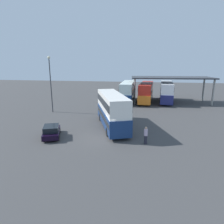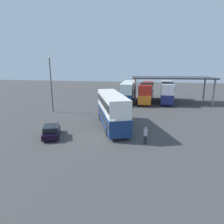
{
  "view_description": "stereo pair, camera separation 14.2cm",
  "coord_description": "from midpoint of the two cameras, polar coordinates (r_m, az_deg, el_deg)",
  "views": [
    {
      "loc": [
        4.04,
        -19.81,
        8.02
      ],
      "look_at": [
        0.02,
        4.04,
        2.0
      ],
      "focal_mm": 31.14,
      "sensor_mm": 36.0,
      "label": 1
    },
    {
      "loc": [
        4.18,
        -19.78,
        8.02
      ],
      "look_at": [
        0.02,
        4.04,
        2.0
      ],
      "focal_mm": 31.14,
      "sensor_mm": 36.0,
      "label": 2
    }
  ],
  "objects": [
    {
      "name": "double_decker_near_canopy",
      "position": [
        41.93,
        4.84,
        6.13
      ],
      "size": [
        2.51,
        10.63,
        4.26
      ],
      "rotation": [
        0.0,
        0.0,
        1.57
      ],
      "color": "navy",
      "rests_on": "ground_plane"
    },
    {
      "name": "double_decker_mid_row",
      "position": [
        42.75,
        10.23,
        5.94
      ],
      "size": [
        3.27,
        11.3,
        4.02
      ],
      "rotation": [
        0.0,
        0.0,
        1.5
      ],
      "color": "orange",
      "rests_on": "ground_plane"
    },
    {
      "name": "parked_hatchback",
      "position": [
        22.9,
        -17.19,
        -5.39
      ],
      "size": [
        2.98,
        4.15,
        1.35
      ],
      "rotation": [
        0.0,
        0.0,
        1.94
      ],
      "color": "black",
      "rests_on": "ground_plane"
    },
    {
      "name": "depot_canopy",
      "position": [
        42.81,
        17.28,
        9.28
      ],
      "size": [
        16.86,
        7.63,
        5.35
      ],
      "rotation": [
        0.0,
        0.0,
        0.07
      ],
      "color": "#33353A",
      "rests_on": "ground_plane"
    },
    {
      "name": "double_decker_far_right",
      "position": [
        43.25,
        15.9,
        5.85
      ],
      "size": [
        3.16,
        10.47,
        4.2
      ],
      "rotation": [
        0.0,
        0.0,
        1.5
      ],
      "color": "navy",
      "rests_on": "ground_plane"
    },
    {
      "name": "double_decker_main",
      "position": [
        24.85,
        0.16,
        0.85
      ],
      "size": [
        5.9,
        10.53,
        4.35
      ],
      "rotation": [
        0.0,
        0.0,
        1.93
      ],
      "color": "navy",
      "rests_on": "ground_plane"
    },
    {
      "name": "pedestrian_waiting",
      "position": [
        20.3,
        10.0,
        -6.74
      ],
      "size": [
        0.38,
        0.38,
        1.81
      ],
      "rotation": [
        0.0,
        0.0,
        5.09
      ],
      "color": "#262633",
      "rests_on": "ground_plane"
    },
    {
      "name": "ground_plane",
      "position": [
        21.75,
        -1.71,
        -7.67
      ],
      "size": [
        140.0,
        140.0,
        0.0
      ],
      "primitive_type": "plane",
      "color": "#424142"
    },
    {
      "name": "lamppost_tall",
      "position": [
        34.04,
        -17.43,
        9.4
      ],
      "size": [
        0.44,
        0.44,
        9.23
      ],
      "color": "#33353A",
      "rests_on": "ground_plane"
    }
  ]
}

